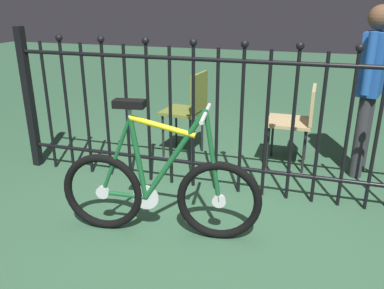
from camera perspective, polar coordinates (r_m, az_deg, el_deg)
name	(u,v)px	position (r m, az deg, el deg)	size (l,w,h in m)	color
ground_plane	(201,226)	(2.92, 1.31, -11.65)	(20.00, 20.00, 0.00)	#31593D
iron_fence	(214,114)	(3.21, 3.12, 4.34)	(3.75, 0.07, 1.31)	black
bicycle	(159,191)	(2.69, -4.74, -6.63)	(1.37, 0.40, 0.95)	black
chair_tan	(298,118)	(3.86, 14.99, 3.76)	(0.42, 0.42, 0.78)	black
chair_olive	(190,106)	(3.98, -0.33, 5.58)	(0.43, 0.42, 0.86)	black
person_visitor	(371,80)	(3.79, 24.38, 8.49)	(0.26, 0.46, 1.50)	#2D2D33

